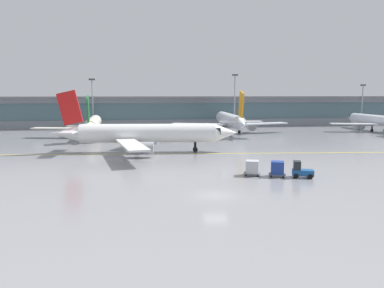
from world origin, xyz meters
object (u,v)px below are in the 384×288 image
object	(u,v)px
apron_light_mast_1	(93,102)
apron_light_mast_2	(235,99)
gate_airplane_3	(376,121)
gate_airplane_1	(93,124)
cargo_dolly_trailing	(252,167)
baggage_tug	(301,170)
cargo_dolly_lead	(277,168)
gate_airplane_2	(230,120)
apron_light_mast_3	(362,103)
taxiing_regional_jet	(146,134)

from	to	relation	value
apron_light_mast_1	apron_light_mast_2	distance (m)	42.09
apron_light_mast_2	apron_light_mast_1	bearing A→B (deg)	176.78
gate_airplane_3	gate_airplane_1	bearing A→B (deg)	92.12
cargo_dolly_trailing	gate_airplane_1	bearing A→B (deg)	137.31
apron_light_mast_2	baggage_tug	bearing A→B (deg)	-97.49
gate_airplane_3	cargo_dolly_lead	size ratio (longest dim) A/B	11.73
gate_airplane_2	gate_airplane_1	bearing A→B (deg)	99.00
gate_airplane_2	gate_airplane_3	bearing A→B (deg)	-89.14
gate_airplane_3	cargo_dolly_lead	xyz separation A→B (m)	(-48.59, -51.97, -1.89)
cargo_dolly_lead	apron_light_mast_3	size ratio (longest dim) A/B	0.19
apron_light_mast_1	apron_light_mast_2	world-z (taller)	apron_light_mast_2
gate_airplane_2	apron_light_mast_2	distance (m)	15.05
cargo_dolly_trailing	apron_light_mast_2	xyz separation A→B (m)	(14.60, 65.41, 7.75)
apron_light_mast_1	apron_light_mast_2	size ratio (longest dim) A/B	0.91
baggage_tug	apron_light_mast_3	world-z (taller)	apron_light_mast_3
gate_airplane_1	gate_airplane_3	size ratio (longest dim) A/B	1.04
cargo_dolly_lead	taxiing_regional_jet	bearing A→B (deg)	145.11
gate_airplane_2	apron_light_mast_3	size ratio (longest dim) A/B	2.52
gate_airplane_3	apron_light_mast_3	size ratio (longest dim) A/B	2.20
apron_light_mast_3	cargo_dolly_trailing	bearing A→B (deg)	-130.39
cargo_dolly_lead	cargo_dolly_trailing	bearing A→B (deg)	180.00
taxiing_regional_jet	cargo_dolly_trailing	size ratio (longest dim) A/B	13.37
cargo_dolly_trailing	apron_light_mast_3	world-z (taller)	apron_light_mast_3
taxiing_regional_jet	apron_light_mast_2	distance (m)	52.24
gate_airplane_2	baggage_tug	distance (m)	54.44
gate_airplane_2	baggage_tug	world-z (taller)	gate_airplane_2
cargo_dolly_trailing	apron_light_mast_1	distance (m)	73.45
gate_airplane_3	apron_light_mast_1	xyz separation A→B (m)	(-78.98, 16.86, 5.13)
gate_airplane_3	taxiing_regional_jet	xyz separation A→B (m)	(-64.68, -29.45, 0.40)
gate_airplane_1	apron_light_mast_3	size ratio (longest dim) A/B	2.28
taxiing_regional_jet	baggage_tug	distance (m)	30.23
gate_airplane_3	apron_light_mast_1	size ratio (longest dim) A/B	2.00
taxiing_regional_jet	baggage_tug	bearing A→B (deg)	-45.57
gate_airplane_2	apron_light_mast_1	world-z (taller)	apron_light_mast_1
gate_airplane_2	gate_airplane_3	size ratio (longest dim) A/B	1.14
cargo_dolly_trailing	gate_airplane_2	bearing A→B (deg)	98.85
apron_light_mast_1	apron_light_mast_3	distance (m)	85.24
apron_light_mast_2	cargo_dolly_lead	bearing A→B (deg)	-99.92
gate_airplane_1	apron_light_mast_3	bearing A→B (deg)	-79.19
gate_airplane_1	cargo_dolly_trailing	world-z (taller)	gate_airplane_1
gate_airplane_2	cargo_dolly_trailing	xyz separation A→B (m)	(-9.88, -52.19, -2.30)
taxiing_regional_jet	cargo_dolly_trailing	distance (m)	25.26
baggage_tug	cargo_dolly_lead	bearing A→B (deg)	180.00
gate_airplane_2	cargo_dolly_lead	world-z (taller)	gate_airplane_2
apron_light_mast_1	gate_airplane_1	bearing A→B (deg)	-83.99
cargo_dolly_trailing	gate_airplane_3	bearing A→B (deg)	64.21
baggage_tug	taxiing_regional_jet	bearing A→B (deg)	148.30
gate_airplane_1	taxiing_regional_jet	distance (m)	29.45
baggage_tug	apron_light_mast_1	world-z (taller)	apron_light_mast_1
cargo_dolly_trailing	apron_light_mast_3	xyz separation A→B (m)	(57.82, 67.95, 6.32)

